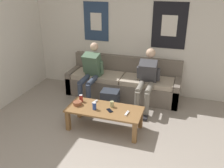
{
  "coord_description": "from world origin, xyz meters",
  "views": [
    {
      "loc": [
        1.2,
        -2.31,
        2.44
      ],
      "look_at": [
        -0.07,
        1.64,
        0.63
      ],
      "focal_mm": 40.0,
      "sensor_mm": 36.0,
      "label": 1
    }
  ],
  "objects": [
    {
      "name": "game_controller_near_left",
      "position": [
        -0.28,
        1.31,
        0.4
      ],
      "size": [
        0.07,
        0.15,
        0.03
      ],
      "color": "white",
      "rests_on": "coffee_table"
    },
    {
      "name": "person_seated_adult",
      "position": [
        -0.7,
        2.16,
        0.63
      ],
      "size": [
        0.47,
        0.88,
        1.17
      ],
      "color": "#384256",
      "rests_on": "ground_plane"
    },
    {
      "name": "cell_phone",
      "position": [
        0.06,
        1.11,
        0.39
      ],
      "size": [
        0.14,
        0.14,
        0.01
      ],
      "color": "black",
      "rests_on": "coffee_table"
    },
    {
      "name": "drink_can_blue",
      "position": [
        -0.2,
        1.08,
        0.45
      ],
      "size": [
        0.07,
        0.07,
        0.12
      ],
      "color": "#28479E",
      "rests_on": "coffee_table"
    },
    {
      "name": "pillar_candle",
      "position": [
        0.05,
        1.25,
        0.44
      ],
      "size": [
        0.07,
        0.07,
        0.11
      ],
      "color": "tan",
      "rests_on": "coffee_table"
    },
    {
      "name": "coffee_table",
      "position": [
        -0.05,
        1.15,
        0.33
      ],
      "size": [
        1.27,
        0.56,
        0.39
      ],
      "color": "olive",
      "rests_on": "ground_plane"
    },
    {
      "name": "wall_back",
      "position": [
        0.0,
        2.88,
        1.28
      ],
      "size": [
        10.0,
        0.07,
        2.55
      ],
      "color": "silver",
      "rests_on": "ground_plane"
    },
    {
      "name": "person_seated_teen",
      "position": [
        0.47,
        2.18,
        0.62
      ],
      "size": [
        0.47,
        0.97,
        1.13
      ],
      "color": "gray",
      "rests_on": "ground_plane"
    },
    {
      "name": "couch",
      "position": [
        -0.1,
        2.53,
        0.28
      ],
      "size": [
        2.42,
        0.72,
        0.82
      ],
      "color": "#70665B",
      "rests_on": "ground_plane"
    },
    {
      "name": "backpack",
      "position": [
        -0.16,
        1.77,
        0.2
      ],
      "size": [
        0.35,
        0.33,
        0.42
      ],
      "color": "#282D38",
      "rests_on": "ground_plane"
    },
    {
      "name": "game_controller_near_right",
      "position": [
        0.36,
        1.09,
        0.4
      ],
      "size": [
        0.05,
        0.15,
        0.03
      ],
      "color": "white",
      "rests_on": "coffee_table"
    },
    {
      "name": "ceramic_bowl",
      "position": [
        -0.54,
        1.13,
        0.43
      ],
      "size": [
        0.16,
        0.16,
        0.07
      ],
      "color": "brown",
      "rests_on": "coffee_table"
    },
    {
      "name": "drink_can_red",
      "position": [
        -0.53,
        1.27,
        0.45
      ],
      "size": [
        0.07,
        0.07,
        0.12
      ],
      "color": "maroon",
      "rests_on": "coffee_table"
    }
  ]
}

